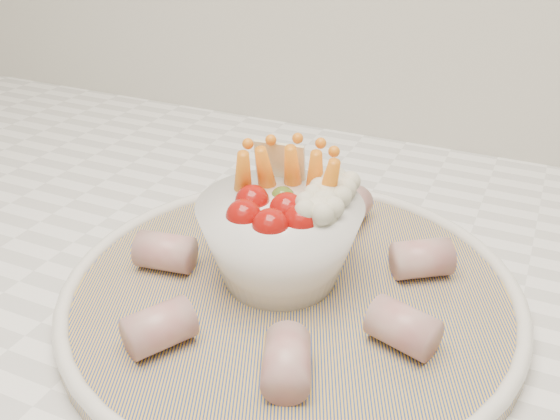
% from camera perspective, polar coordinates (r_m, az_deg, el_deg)
% --- Properties ---
extents(serving_platter, '(0.48, 0.48, 0.02)m').
position_cam_1_polar(serving_platter, '(0.51, 1.04, -7.53)').
color(serving_platter, navy).
rests_on(serving_platter, kitchen_counter).
extents(veggie_bowl, '(0.13, 0.13, 0.11)m').
position_cam_1_polar(veggie_bowl, '(0.49, 0.28, -2.12)').
color(veggie_bowl, white).
rests_on(veggie_bowl, serving_platter).
extents(cured_meat_rolls, '(0.26, 0.27, 0.03)m').
position_cam_1_polar(cured_meat_rolls, '(0.50, 0.99, -5.62)').
color(cured_meat_rolls, '#A24A4B').
rests_on(cured_meat_rolls, serving_platter).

